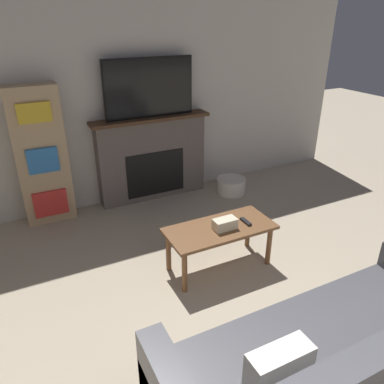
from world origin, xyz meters
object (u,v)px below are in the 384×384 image
fireplace (152,158)px  couch (332,367)px  tv (149,88)px  bookshelf (41,157)px  storage_basket (231,186)px  coffee_table (220,233)px

fireplace → couch: (-0.11, -3.31, -0.27)m
tv → bookshelf: size_ratio=0.71×
couch → storage_basket: size_ratio=5.45×
coffee_table → couch: bearing=-93.7°
couch → storage_basket: couch is taller
fireplace → storage_basket: bearing=-21.0°
fireplace → storage_basket: fireplace is taller
couch → coffee_table: (0.10, 1.53, 0.10)m
tv → storage_basket: tv is taller
fireplace → couch: fireplace is taller
fireplace → tv: bearing=-90.0°
couch → storage_basket: 3.14m
coffee_table → bookshelf: 2.24m
tv → storage_basket: bearing=-20.0°
storage_basket → fireplace: bearing=159.0°
couch → coffee_table: couch is taller
fireplace → coffee_table: bearing=-90.4°
fireplace → storage_basket: 1.16m
couch → coffee_table: size_ratio=2.11×
tv → bookshelf: (-1.34, -0.00, -0.66)m
tv → coffee_table: 2.06m
storage_basket → tv: bearing=160.0°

